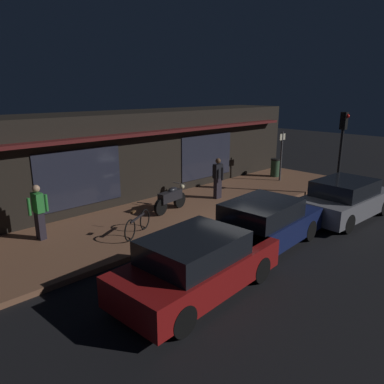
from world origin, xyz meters
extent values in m
plane|color=black|center=(0.00, 0.00, 0.00)|extent=(60.00, 60.00, 0.00)
cube|color=brown|center=(0.00, 3.00, 0.07)|extent=(18.00, 4.00, 0.15)
cube|color=black|center=(0.00, 6.40, 1.80)|extent=(18.00, 2.80, 3.60)
cube|color=#262838|center=(-3.20, 4.98, 1.50)|extent=(3.20, 0.04, 2.00)
cube|color=#262838|center=(3.20, 4.98, 1.50)|extent=(3.20, 0.04, 2.00)
cube|color=#591919|center=(0.00, 4.75, 2.85)|extent=(16.20, 0.50, 0.12)
cylinder|color=black|center=(-1.21, 3.03, 0.45)|extent=(0.61, 0.23, 0.60)
cylinder|color=black|center=(-0.12, 3.23, 0.45)|extent=(0.61, 0.23, 0.60)
cube|color=black|center=(-0.66, 3.13, 0.73)|extent=(1.13, 0.47, 0.36)
ellipsoid|color=black|center=(-0.52, 3.16, 0.93)|extent=(0.48, 0.31, 0.20)
sphere|color=#F9EDB7|center=(0.04, 3.26, 0.93)|extent=(0.18, 0.18, 0.18)
cylinder|color=gray|center=(-0.15, 3.22, 1.10)|extent=(0.13, 0.55, 0.03)
torus|color=black|center=(-3.32, 1.86, 0.48)|extent=(0.60, 0.34, 0.66)
torus|color=black|center=(-2.43, 2.32, 0.48)|extent=(0.60, 0.34, 0.66)
cube|color=black|center=(-2.88, 2.09, 0.70)|extent=(0.82, 0.45, 0.06)
cube|color=brown|center=(-3.10, 1.98, 0.97)|extent=(0.21, 0.16, 0.06)
cylinder|color=black|center=(-2.50, 2.29, 1.05)|extent=(0.22, 0.38, 0.02)
cube|color=#28232D|center=(-5.15, 3.84, 0.57)|extent=(0.22, 0.29, 0.85)
cube|color=#2D8C38|center=(-5.15, 3.84, 1.29)|extent=(0.24, 0.39, 0.58)
sphere|color=tan|center=(-5.15, 3.84, 1.71)|extent=(0.22, 0.22, 0.22)
cylinder|color=#2D8C38|center=(-5.41, 3.82, 1.22)|extent=(0.10, 0.10, 0.52)
cylinder|color=#2D8C38|center=(-4.89, 3.85, 1.22)|extent=(0.10, 0.10, 0.52)
cube|color=#28232D|center=(1.83, 3.06, 0.57)|extent=(0.29, 0.22, 0.85)
cube|color=black|center=(1.83, 3.06, 1.29)|extent=(0.39, 0.25, 0.58)
sphere|color=brown|center=(1.83, 3.06, 1.71)|extent=(0.22, 0.22, 0.22)
cylinder|color=black|center=(1.81, 2.80, 1.22)|extent=(0.10, 0.10, 0.52)
cylinder|color=black|center=(1.85, 3.32, 1.22)|extent=(0.10, 0.10, 0.52)
cylinder|color=#47474C|center=(6.34, 2.99, 1.35)|extent=(0.09, 0.09, 2.40)
cube|color=beige|center=(6.34, 2.99, 2.30)|extent=(0.44, 0.03, 0.30)
cylinder|color=#2D4C33|center=(6.92, 3.68, 0.57)|extent=(0.44, 0.44, 0.85)
cylinder|color=black|center=(6.92, 3.68, 1.04)|extent=(0.48, 0.48, 0.08)
cylinder|color=black|center=(6.01, -0.05, 1.80)|extent=(0.12, 0.12, 3.60)
cube|color=black|center=(6.01, -0.05, 3.25)|extent=(0.24, 0.24, 0.70)
sphere|color=red|center=(6.01, -0.18, 3.45)|extent=(0.16, 0.16, 0.16)
cylinder|color=black|center=(-2.42, -0.50, 0.32)|extent=(0.65, 0.26, 0.64)
cylinder|color=black|center=(-2.31, -2.05, 0.32)|extent=(0.65, 0.26, 0.64)
cylinder|color=black|center=(-5.11, -0.68, 0.32)|extent=(0.65, 0.26, 0.64)
cylinder|color=black|center=(-5.00, -2.24, 0.32)|extent=(0.65, 0.26, 0.64)
cube|color=maroon|center=(-3.71, -1.37, 0.55)|extent=(4.21, 2.04, 0.68)
cube|color=black|center=(-3.86, -1.38, 1.10)|extent=(2.31, 1.75, 0.64)
cylinder|color=black|center=(0.75, -0.03, 0.32)|extent=(0.65, 0.26, 0.64)
cylinder|color=black|center=(0.85, -1.59, 0.32)|extent=(0.65, 0.26, 0.64)
cylinder|color=black|center=(-1.94, -0.21, 0.32)|extent=(0.65, 0.26, 0.64)
cylinder|color=black|center=(-1.84, -1.76, 0.32)|extent=(0.65, 0.26, 0.64)
cube|color=#141E4C|center=(-0.54, -0.90, 0.55)|extent=(4.21, 2.02, 0.68)
cube|color=black|center=(-0.69, -0.91, 1.10)|extent=(2.30, 1.74, 0.64)
cylinder|color=black|center=(5.05, -0.74, 0.32)|extent=(0.65, 0.25, 0.64)
cylinder|color=black|center=(4.98, -2.29, 0.32)|extent=(0.65, 0.25, 0.64)
cylinder|color=black|center=(2.35, -0.61, 0.32)|extent=(0.65, 0.25, 0.64)
cylinder|color=black|center=(2.28, -2.16, 0.32)|extent=(0.65, 0.25, 0.64)
cube|color=slate|center=(3.67, -1.45, 0.55)|extent=(4.18, 1.96, 0.68)
cube|color=black|center=(3.52, -1.44, 1.10)|extent=(2.27, 1.70, 0.64)
camera|label=1|loc=(-8.95, -6.61, 4.44)|focal=34.07mm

